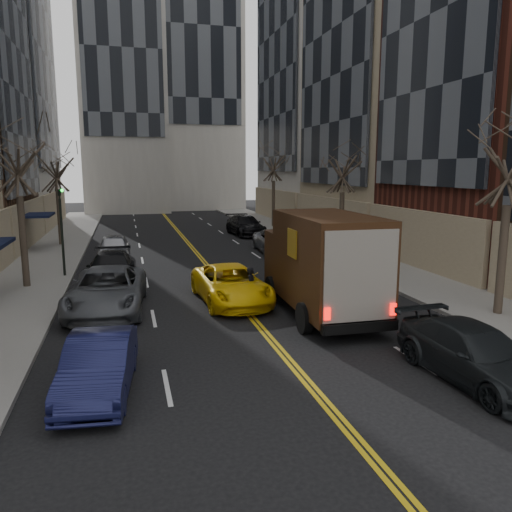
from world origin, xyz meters
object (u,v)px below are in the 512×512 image
at_px(ups_truck, 322,264).
at_px(pedestrian, 252,287).
at_px(observer_sedan, 475,354).
at_px(taxi, 231,285).

distance_m(ups_truck, pedestrian, 3.10).
height_order(observer_sedan, pedestrian, pedestrian).
xyz_separation_m(observer_sedan, taxi, (-4.50, 9.03, 0.04)).
bearing_deg(ups_truck, taxi, 139.33).
bearing_deg(taxi, ups_truck, -44.88).
relative_size(ups_truck, pedestrian, 4.49).
xyz_separation_m(ups_truck, taxi, (-2.87, 2.57, -1.17)).
bearing_deg(ups_truck, observer_sedan, -74.68).
height_order(ups_truck, pedestrian, ups_truck).
bearing_deg(taxi, pedestrian, -49.49).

